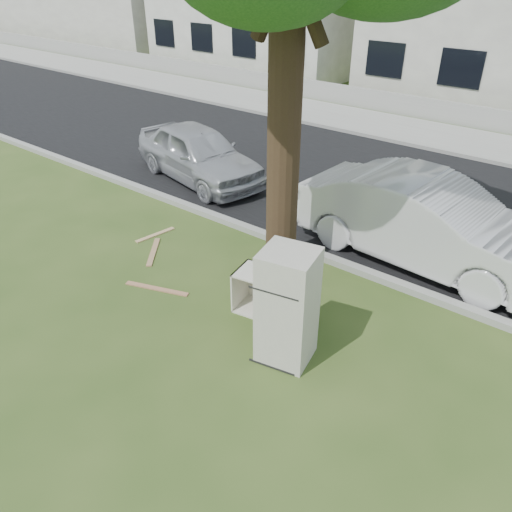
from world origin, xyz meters
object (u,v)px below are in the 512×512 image
Objects in this scene: car_center at (427,222)px; car_left at (199,153)px; cabinet at (264,293)px; fridge at (287,307)px.

car_left is (-5.92, 0.34, -0.11)m from car_center.
cabinet is at bearing 160.15° from car_center.
cabinet is 0.19× the size of car_center.
car_left reaches higher than cabinet.
car_left is (-5.44, 3.99, -0.18)m from fridge.
cabinet is at bearing 132.04° from fridge.
car_center is 1.21× the size of car_left.
fridge reaches higher than cabinet.
fridge reaches higher than car_center.
fridge is 0.43× the size of car_left.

